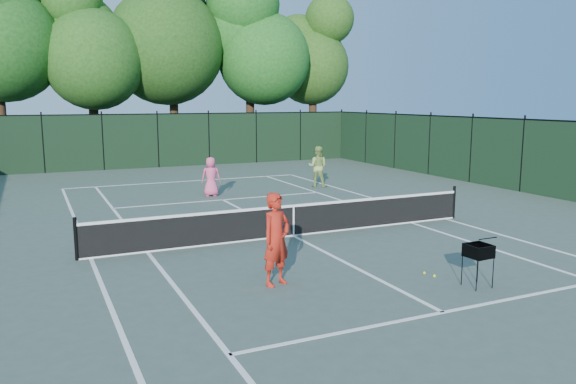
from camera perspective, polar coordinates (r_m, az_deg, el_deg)
name	(u,v)px	position (r m, az deg, el deg)	size (l,w,h in m)	color
ground	(293,236)	(16.03, 0.55, -4.49)	(90.00, 90.00, 0.00)	#425147
sideline_doubles_left	(91,258)	(14.63, -19.39, -6.39)	(0.10, 23.77, 0.01)	white
sideline_doubles_right	(445,219)	(18.98, 15.70, -2.64)	(0.10, 23.77, 0.01)	white
sideline_singles_left	(147,252)	(14.80, -14.09, -5.95)	(0.10, 23.77, 0.01)	white
sideline_singles_right	(411,223)	(18.13, 12.40, -3.06)	(0.10, 23.77, 0.01)	white
baseline_far	(186,181)	(27.07, -10.28, 1.09)	(10.97, 0.10, 0.01)	white
service_line_near	(443,312)	(10.86, 15.46, -11.70)	(8.23, 0.10, 0.01)	white
service_line_far	(223,200)	(21.86, -6.65, -0.79)	(8.23, 0.10, 0.01)	white
center_service_line	(293,236)	(16.03, 0.55, -4.48)	(0.10, 12.80, 0.01)	white
tennis_net	(293,220)	(15.92, 0.55, -2.82)	(11.69, 0.09, 1.06)	black
fence_far	(158,141)	(32.83, -13.07, 5.07)	(24.00, 0.05, 3.00)	black
tree_2	(89,32)	(36.26, -19.54, 15.03)	(6.00, 6.00, 12.40)	black
tree_3	(171,16)	(37.74, -11.81, 17.08)	(7.00, 7.00, 14.45)	black
tree_4	(249,33)	(38.43, -3.95, 15.81)	(6.20, 6.20, 12.97)	black
tree_5	(313,44)	(40.88, 2.58, 14.82)	(5.80, 5.80, 12.23)	black
coach	(276,239)	(11.68, -1.18, -4.81)	(0.86, 0.89, 1.96)	#B22114
player_pink	(211,177)	(22.68, -7.83, 1.57)	(0.89, 0.71, 1.58)	#DB4D7B
player_green	(318,167)	(24.88, 3.03, 2.60)	(1.11, 1.08, 1.81)	#92B158
ball_hopper	(478,251)	(12.26, 18.79, -5.72)	(0.51, 0.51, 0.91)	black
loose_ball_near_cart	(424,273)	(12.96, 13.69, -7.99)	(0.07, 0.07, 0.07)	#BDCB29
loose_ball_midcourt	(434,276)	(12.80, 14.64, -8.26)	(0.07, 0.07, 0.07)	yellow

